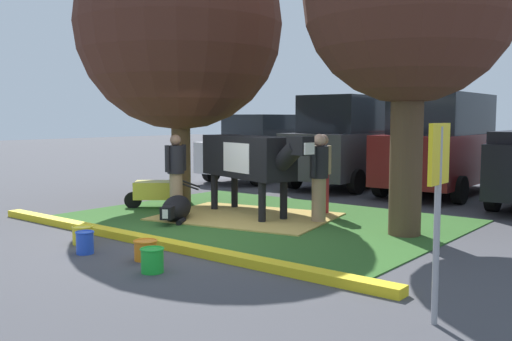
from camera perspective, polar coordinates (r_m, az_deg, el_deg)
The scene contains 19 objects.
ground_plane at distance 9.39m, azimuth -5.52°, elevation -6.54°, with size 80.00×80.00×0.00m, color #424247.
grass_island at distance 10.75m, azimuth 0.58°, elevation -4.94°, with size 6.96×5.14×0.02m, color #2D5B23.
curb_yellow at distance 8.80m, azimuth -10.52°, elevation -7.01°, with size 8.16×0.24×0.12m, color yellow.
hay_bedding at distance 10.92m, azimuth -0.99°, elevation -4.69°, with size 3.20×2.40×0.04m, color tan.
shade_tree_left at distance 12.94m, azimuth -7.72°, elevation 14.15°, with size 4.54×4.54×6.20m.
cow_holstein at distance 10.94m, azimuth -0.59°, elevation 1.30°, with size 3.06×1.34×1.61m.
calf_lying at distance 10.65m, azimuth -8.06°, elevation -3.84°, with size 0.98×1.28×0.48m.
person_handler at distance 10.33m, azimuth 6.37°, elevation -0.52°, with size 0.34×0.53×1.64m.
person_visitor_near at distance 11.47m, azimuth -8.08°, elevation -0.09°, with size 0.34×0.53×1.59m.
person_visitor_far at distance 11.28m, azimuth 6.73°, elevation -0.14°, with size 0.34×0.46×1.60m.
wheelbarrow at distance 12.21m, azimuth -10.11°, elevation -1.99°, with size 1.40×1.30×0.63m.
parking_sign at distance 5.45m, azimuth 17.89°, elevation -1.26°, with size 0.06×0.44×1.88m.
bucket_yellow at distance 9.10m, azimuth -17.08°, elevation -6.20°, with size 0.32×0.32×0.28m.
bucket_blue at distance 8.45m, azimuth -16.86°, elevation -6.91°, with size 0.27×0.27×0.32m.
bucket_orange at distance 7.90m, azimuth -11.08°, elevation -7.83°, with size 0.33×0.33×0.27m.
bucket_green at distance 7.26m, azimuth -10.41°, elevation -8.83°, with size 0.31×0.31×0.31m.
hatchback_white at distance 17.53m, azimuth 0.81°, elevation 2.27°, with size 2.07×4.42×2.02m.
suv_dark_grey at distance 16.12m, azimuth 9.63°, elevation 2.94°, with size 2.17×4.63×2.52m.
suv_black at distance 15.06m, azimuth 18.29°, elevation 2.58°, with size 2.17×4.63×2.52m.
Camera 1 is at (6.42, -6.57, 1.93)m, focal length 39.69 mm.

